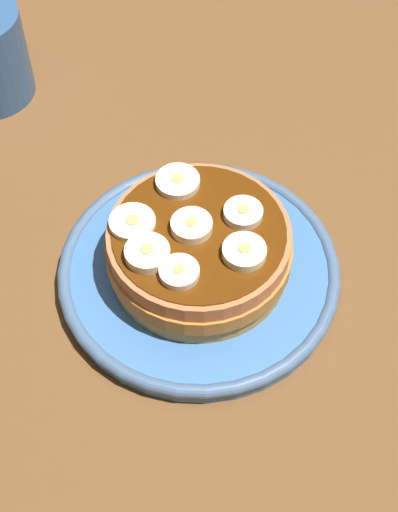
# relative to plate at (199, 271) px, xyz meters

# --- Properties ---
(ground_plane) EXTENTS (1.40, 1.40, 0.03)m
(ground_plane) POSITION_rel_plate_xyz_m (0.00, 0.00, -0.02)
(ground_plane) COLOR brown
(plate) EXTENTS (0.23, 0.23, 0.02)m
(plate) POSITION_rel_plate_xyz_m (0.00, 0.00, 0.00)
(plate) COLOR #3F72B2
(plate) RESTS_ON ground_plane
(pancake_stack) EXTENTS (0.15, 0.15, 0.05)m
(pancake_stack) POSITION_rel_plate_xyz_m (-0.00, -0.00, 0.03)
(pancake_stack) COLOR #CB8B43
(pancake_stack) RESTS_ON plate
(banana_slice_0) EXTENTS (0.03, 0.03, 0.01)m
(banana_slice_0) POSITION_rel_plate_xyz_m (-0.00, -0.01, 0.06)
(banana_slice_0) COLOR #FEE7B7
(banana_slice_0) RESTS_ON pancake_stack
(banana_slice_1) EXTENTS (0.04, 0.04, 0.01)m
(banana_slice_1) POSITION_rel_plate_xyz_m (0.01, -0.05, 0.05)
(banana_slice_1) COLOR #F0F0C5
(banana_slice_1) RESTS_ON pancake_stack
(banana_slice_2) EXTENTS (0.03, 0.03, 0.01)m
(banana_slice_2) POSITION_rel_plate_xyz_m (0.03, -0.03, 0.06)
(banana_slice_2) COLOR #F6E3BD
(banana_slice_2) RESTS_ON pancake_stack
(banana_slice_3) EXTENTS (0.03, 0.03, 0.01)m
(banana_slice_3) POSITION_rel_plate_xyz_m (0.01, 0.04, 0.06)
(banana_slice_3) COLOR #F6F2BE
(banana_slice_3) RESTS_ON pancake_stack
(banana_slice_4) EXTENTS (0.03, 0.03, 0.01)m
(banana_slice_4) POSITION_rel_plate_xyz_m (-0.03, 0.03, 0.06)
(banana_slice_4) COLOR #EAE2C4
(banana_slice_4) RESTS_ON pancake_stack
(banana_slice_5) EXTENTS (0.03, 0.03, 0.01)m
(banana_slice_5) POSITION_rel_plate_xyz_m (-0.04, -0.03, 0.05)
(banana_slice_5) COLOR #F3EAC0
(banana_slice_5) RESTS_ON pancake_stack
(banana_slice_6) EXTENTS (0.03, 0.03, 0.01)m
(banana_slice_6) POSITION_rel_plate_xyz_m (0.04, 0.00, 0.05)
(banana_slice_6) COLOR #F6E4C2
(banana_slice_6) RESTS_ON pancake_stack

